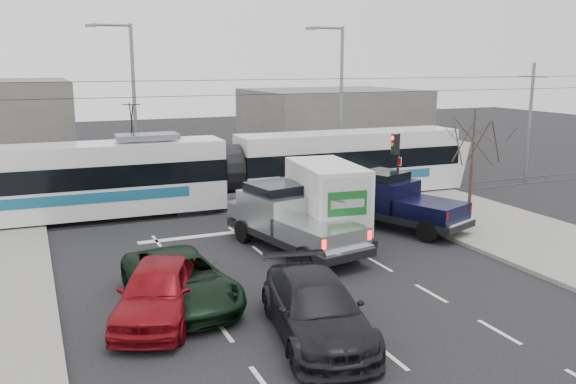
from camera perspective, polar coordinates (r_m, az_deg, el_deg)
name	(u,v)px	position (r m, az deg, el deg)	size (l,w,h in m)	color
ground	(337,271)	(21.13, 4.62, -7.36)	(120.00, 120.00, 0.00)	black
sidewalk_right	(537,239)	(26.36, 22.28, -4.13)	(6.00, 60.00, 0.15)	gray
rails	(243,208)	(29.98, -4.28, -1.50)	(60.00, 1.60, 0.03)	#33302D
building_right	(331,123)	(46.98, 4.06, 6.50)	(12.00, 10.00, 5.00)	slate
bare_tree	(473,141)	(26.49, 16.95, 4.55)	(2.40, 2.40, 5.00)	#47382B
traffic_signal	(396,155)	(29.15, 10.08, 3.43)	(0.44, 0.44, 3.60)	black
street_lamp_near	(338,96)	(35.78, 4.74, 8.96)	(2.38, 0.25, 9.00)	slate
street_lamp_far	(131,98)	(34.06, -14.51, 8.47)	(2.38, 0.25, 9.00)	slate
catenary	(241,129)	(29.32, -4.40, 5.88)	(60.00, 0.20, 7.00)	black
tram	(229,170)	(29.97, -5.55, 2.02)	(25.24, 3.13, 5.14)	white
silver_pickup	(289,218)	(23.22, 0.08, -2.46)	(3.50, 6.91, 2.40)	black
box_truck	(322,201)	(24.57, 3.20, -0.81)	(2.83, 6.47, 3.14)	black
navy_pickup	(397,201)	(26.55, 10.16, -0.85)	(4.02, 5.98, 2.37)	black
green_car	(181,279)	(18.43, -10.01, -8.05)	(2.44, 5.28, 1.47)	black
red_car	(158,291)	(17.42, -12.06, -9.01)	(1.95, 4.84, 1.65)	maroon
dark_car	(316,309)	(16.00, 2.66, -10.84)	(2.20, 5.41, 1.57)	black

